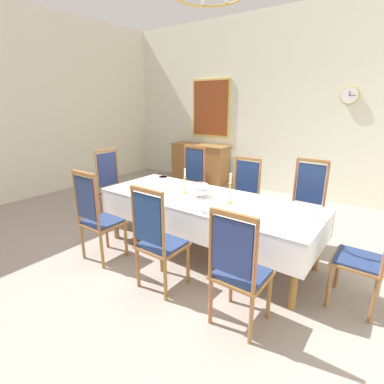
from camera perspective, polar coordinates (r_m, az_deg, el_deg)
The scene contains 23 objects.
ground at distance 3.84m, azimuth 1.94°, elevation -12.30°, with size 8.24×6.39×0.04m, color gray.
back_wall at distance 6.28m, azimuth 19.86°, elevation 15.52°, with size 8.24×0.08×3.58m, color silver.
left_wall at distance 6.65m, azimuth -29.91°, elevation 14.34°, with size 0.08×6.39×3.58m, color silver.
dining_table at distance 3.61m, azimuth 2.75°, elevation -2.26°, with size 2.72×1.02×0.74m.
tablecloth at distance 3.61m, azimuth 2.75°, elevation -2.41°, with size 2.74×1.04×0.34m.
chair_south_a at distance 3.65m, azimuth -18.02°, elevation -4.50°, with size 0.44×0.42×1.13m.
chair_north_a at distance 4.87m, azimuth -0.37°, elevation 1.97°, with size 0.44×0.42×1.19m.
chair_south_b at distance 2.97m, azimuth -6.71°, elevation -8.99°, with size 0.44×0.42×1.12m.
chair_north_b at distance 4.38m, azimuth 9.84°, elevation -0.48°, with size 0.44×0.42×1.09m.
chair_south_c at distance 2.51m, azimuth 9.02°, elevation -14.53°, with size 0.44×0.42×1.09m.
chair_north_c at distance 4.08m, azimuth 21.21°, elevation -2.38°, with size 0.44×0.42×1.17m.
chair_head_west at distance 4.80m, azimuth -15.05°, elevation 1.05°, with size 0.42×0.44×1.17m.
chair_head_east at distance 3.12m, azimuth 31.24°, elevation -10.00°, with size 0.42×0.44×1.15m.
soup_tureen at distance 3.60m, azimuth 1.68°, elevation 0.54°, with size 0.24×0.24×0.20m.
candlestick_west at distance 3.73m, azimuth -1.38°, elevation 1.67°, with size 0.07×0.07×0.33m.
candlestick_east at distance 3.38m, azimuth 7.41°, elevation 0.13°, with size 0.07×0.07×0.36m.
bowl_near_left at distance 4.49m, azimuth -5.65°, elevation 2.82°, with size 0.15×0.15×0.03m.
bowl_near_right at distance 3.12m, azimuth 2.94°, elevation -3.53°, with size 0.18×0.18×0.04m.
spoon_primary at distance 4.59m, azimuth -6.42°, elevation 2.91°, with size 0.03×0.18×0.01m.
spoon_secondary at distance 3.09m, azimuth 5.00°, elevation -4.19°, with size 0.04×0.18×0.01m.
sideboard at distance 7.07m, azimuth 1.52°, elevation 5.64°, with size 1.44×0.48×0.90m.
mounted_clock at distance 6.00m, azimuth 28.41°, elevation 16.22°, with size 0.30×0.06×0.30m.
framed_painting at distance 7.08m, azimuth 3.67°, elevation 15.96°, with size 1.01×0.05×1.29m.
Camera 1 is at (1.89, -2.76, 1.87)m, focal length 27.37 mm.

